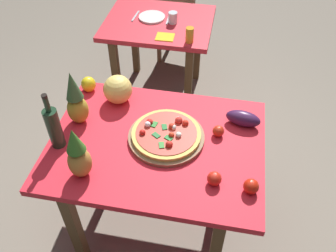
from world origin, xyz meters
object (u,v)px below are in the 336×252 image
pizza_board (166,137)px  tomato_near_board (218,131)px  dining_chair (177,19)px  napkin_folded (165,37)px  dinner_plate (152,17)px  pineapple_left (76,101)px  drinking_glass_water (173,18)px  wine_bottle (54,127)px  drinking_glass_juice (190,35)px  pizza (166,133)px  display_table (157,153)px  tomato_beside_pepper (214,179)px  bell_pepper (88,84)px  fork_utensil (136,16)px  tomato_by_bottle (251,186)px  eggplant (243,118)px  background_table (159,35)px  knife_utensil (168,19)px  pineapple_right (78,155)px  melon (118,89)px

pizza_board → tomato_near_board: tomato_near_board is taller
dining_chair → tomato_near_board: size_ratio=12.97×
napkin_folded → dinner_plate: bearing=120.8°
pineapple_left → drinking_glass_water: size_ratio=3.83×
wine_bottle → drinking_glass_juice: wine_bottle is taller
pizza_board → pizza: bearing=85.3°
display_table → tomato_beside_pepper: bearing=-33.0°
napkin_folded → dining_chair: bearing=92.7°
tomato_beside_pepper → tomato_near_board: bearing=91.6°
tomato_beside_pepper → dinner_plate: size_ratio=0.33×
bell_pepper → display_table: bearing=-35.2°
pizza → fork_utensil: bearing=111.3°
napkin_folded → drinking_glass_water: bearing=85.4°
napkin_folded → tomato_beside_pepper: bearing=-69.0°
tomato_near_board → fork_utensil: bearing=122.6°
fork_utensil → tomato_by_bottle: bearing=-54.2°
pizza_board → bell_pepper: (-0.57, 0.33, 0.03)m
eggplant → fork_utensil: (-0.93, 1.14, -0.04)m
background_table → pineapple_left: bearing=-99.4°
fork_utensil → pineapple_left: bearing=-86.0°
display_table → eggplant: (0.46, 0.23, 0.14)m
tomato_by_bottle → drinking_glass_water: bearing=113.1°
bell_pepper → tomato_beside_pepper: bearing=-34.4°
display_table → bell_pepper: size_ratio=11.69×
knife_utensil → pineapple_left: bearing=-103.6°
bell_pepper → dinner_plate: size_ratio=0.46×
bell_pepper → tomato_by_bottle: bell_pepper is taller
dining_chair → pineapple_right: (-0.12, -2.21, 0.43)m
background_table → knife_utensil: bearing=23.8°
pizza_board → background_table: bearing=103.7°
bell_pepper → fork_utensil: bearing=87.1°
tomato_beside_pepper → napkin_folded: tomato_beside_pepper is taller
drinking_glass_juice → dinner_plate: (-0.36, 0.31, -0.05)m
tomato_near_board → wine_bottle: bearing=-164.8°
tomato_by_bottle → tomato_near_board: tomato_by_bottle is taller
pineapple_right → tomato_by_bottle: size_ratio=4.13×
pizza_board → dinner_plate: (-0.38, 1.33, -0.00)m
pineapple_left → drinking_glass_juice: bearing=62.6°
knife_utensil → tomato_beside_pepper: bearing=-72.7°
fork_utensil → napkin_folded: size_ratio=1.29×
dining_chair → melon: (-0.10, -1.62, 0.37)m
background_table → bell_pepper: (-0.25, -0.97, 0.18)m
background_table → drinking_glass_water: bearing=-5.5°
display_table → dinner_plate: size_ratio=5.40×
knife_utensil → dinner_plate: bearing=178.9°
pizza_board → pineapple_right: (-0.37, -0.32, 0.13)m
pineapple_left → fork_utensil: 1.30m
tomato_near_board → background_table: bearing=116.1°
drinking_glass_juice → knife_utensil: size_ratio=0.66×
pineapple_right → tomato_near_board: 0.78m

